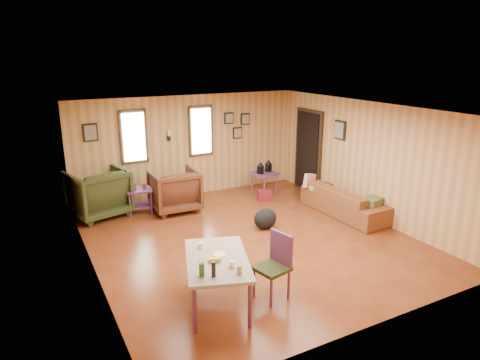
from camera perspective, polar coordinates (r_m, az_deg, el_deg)
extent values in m
cube|color=brown|center=(8.00, 1.35, -8.03)|extent=(5.50, 6.00, 0.02)
cube|color=#997C5B|center=(7.33, 1.48, 9.44)|extent=(5.50, 6.00, 0.02)
cube|color=tan|center=(10.23, -6.86, 4.49)|extent=(5.50, 0.02, 2.40)
cube|color=tan|center=(5.32, 17.58, -7.73)|extent=(5.50, 0.02, 2.40)
cube|color=tan|center=(6.74, -19.58, -2.75)|extent=(0.02, 6.00, 2.40)
cube|color=tan|center=(9.20, 16.61, 2.55)|extent=(0.02, 6.00, 2.40)
cube|color=black|center=(9.75, -14.01, 5.62)|extent=(0.60, 0.05, 1.20)
cube|color=#E0F2D1|center=(9.71, -13.96, 5.58)|extent=(0.48, 0.04, 1.06)
cube|color=black|center=(10.24, -5.27, 6.54)|extent=(0.60, 0.05, 1.20)
cube|color=#E0F2D1|center=(10.20, -5.18, 6.51)|extent=(0.48, 0.04, 1.06)
cube|color=black|center=(9.96, -9.47, 5.53)|extent=(0.07, 0.05, 0.12)
cylinder|color=silver|center=(9.88, -9.40, 6.21)|extent=(0.07, 0.07, 0.14)
cube|color=black|center=(10.66, 9.10, 3.79)|extent=(0.06, 1.00, 2.05)
cube|color=black|center=(10.63, 8.93, 3.77)|extent=(0.04, 0.82, 1.90)
cube|color=black|center=(10.50, -1.49, 8.24)|extent=(0.24, 0.04, 0.28)
cube|color=#9E998C|center=(10.48, -1.42, 8.22)|extent=(0.19, 0.02, 0.22)
cube|color=black|center=(10.72, 0.69, 8.14)|extent=(0.24, 0.04, 0.28)
cube|color=#9E998C|center=(10.69, 0.77, 8.12)|extent=(0.19, 0.02, 0.22)
cube|color=black|center=(10.67, -0.36, 6.31)|extent=(0.24, 0.04, 0.28)
cube|color=#9E998C|center=(10.64, -0.29, 6.28)|extent=(0.19, 0.02, 0.22)
cube|color=black|center=(9.55, -19.34, 5.99)|extent=(0.30, 0.04, 0.38)
cube|color=#9E998C|center=(9.52, -19.31, 5.97)|extent=(0.24, 0.02, 0.31)
cube|color=black|center=(9.69, 13.19, 6.51)|extent=(0.04, 0.34, 0.42)
cube|color=#9E998C|center=(9.67, 13.05, 6.50)|extent=(0.02, 0.27, 0.34)
imported|color=brown|center=(9.33, 13.97, -2.14)|extent=(0.66, 2.09, 0.81)
imported|color=#502918|center=(9.38, -8.74, -1.09)|extent=(1.02, 0.96, 1.01)
imported|color=#2D3618|center=(9.42, -18.44, -1.36)|extent=(1.31, 1.26, 1.12)
cube|color=#6C306C|center=(9.36, -13.22, -1.27)|extent=(0.62, 0.59, 0.04)
cube|color=#6C306C|center=(9.47, -13.08, -3.29)|extent=(0.56, 0.53, 0.03)
cylinder|color=#6C306C|center=(9.26, -14.43, -3.28)|extent=(0.05, 0.05, 0.51)
cylinder|color=#6C306C|center=(9.27, -11.73, -3.09)|extent=(0.05, 0.05, 0.51)
cylinder|color=#6C306C|center=(9.62, -14.45, -2.53)|extent=(0.05, 0.05, 0.51)
cylinder|color=#6C306C|center=(9.63, -11.85, -2.35)|extent=(0.05, 0.05, 0.51)
cube|color=brown|center=(9.34, -13.95, -0.84)|extent=(0.10, 0.04, 0.12)
cube|color=brown|center=(9.34, -12.67, -0.78)|extent=(0.09, 0.04, 0.11)
cube|color=#6C306C|center=(10.31, 3.26, 0.87)|extent=(0.65, 0.65, 0.04)
cylinder|color=#6C306C|center=(10.10, 3.27, -1.05)|extent=(0.05, 0.05, 0.53)
cylinder|color=#6C306C|center=(10.40, 4.90, -0.57)|extent=(0.05, 0.05, 0.53)
cylinder|color=#6C306C|center=(10.39, 1.58, -0.53)|extent=(0.05, 0.05, 0.53)
cylinder|color=#6C306C|center=(10.68, 3.21, -0.07)|extent=(0.05, 0.05, 0.53)
cube|color=black|center=(10.19, 2.73, 1.36)|extent=(0.14, 0.14, 0.19)
cone|color=black|center=(10.15, 2.75, 2.17)|extent=(0.20, 0.20, 0.11)
cube|color=black|center=(10.38, 3.81, 1.63)|extent=(0.14, 0.14, 0.19)
cone|color=black|center=(10.34, 3.82, 2.43)|extent=(0.20, 0.20, 0.11)
cube|color=maroon|center=(10.05, 3.30, -2.04)|extent=(0.38, 0.32, 0.23)
ellipsoid|color=black|center=(8.42, 3.39, -5.18)|extent=(0.53, 0.43, 0.40)
cube|color=#505731|center=(8.92, 17.14, -2.70)|extent=(0.48, 0.43, 0.13)
cube|color=red|center=(9.70, 9.25, -0.09)|extent=(0.38, 0.18, 0.37)
cube|color=tan|center=(9.59, 10.51, -0.98)|extent=(0.41, 0.35, 0.10)
cube|color=gray|center=(5.81, -3.07, -10.60)|extent=(1.21, 1.54, 0.05)
cylinder|color=#6C306C|center=(5.46, -6.08, -16.79)|extent=(0.07, 0.07, 0.65)
cylinder|color=#6C306C|center=(5.52, 1.33, -16.27)|extent=(0.07, 0.07, 0.65)
cylinder|color=#6C306C|center=(6.47, -6.64, -11.11)|extent=(0.07, 0.07, 0.65)
cylinder|color=#6C306C|center=(6.52, -0.52, -10.75)|extent=(0.07, 0.07, 0.65)
cylinder|color=white|center=(5.56, -1.09, -11.17)|extent=(0.09, 0.09, 0.08)
cylinder|color=white|center=(6.09, -5.31, -8.64)|extent=(0.09, 0.09, 0.08)
cube|color=#2E6123|center=(5.36, -5.14, -11.80)|extent=(0.08, 0.08, 0.17)
cylinder|color=black|center=(5.33, -3.54, -11.77)|extent=(0.07, 0.07, 0.20)
cylinder|color=tan|center=(5.41, -0.05, -11.87)|extent=(0.08, 0.08, 0.11)
cylinder|color=white|center=(5.88, -2.72, -9.90)|extent=(0.23, 0.23, 0.02)
cube|color=gold|center=(5.71, -3.44, -10.59)|extent=(0.18, 0.12, 0.05)
cube|color=#2D3618|center=(6.06, 4.24, -11.66)|extent=(0.51, 0.51, 0.05)
cube|color=#6C306C|center=(6.07, 5.52, -9.01)|extent=(0.13, 0.40, 0.46)
cylinder|color=#6C306C|center=(5.97, 4.18, -14.73)|extent=(0.04, 0.04, 0.44)
cylinder|color=#6C306C|center=(6.18, 6.51, -13.60)|extent=(0.04, 0.04, 0.44)
cylinder|color=#6C306C|center=(6.18, 1.87, -13.51)|extent=(0.04, 0.04, 0.44)
cylinder|color=#6C306C|center=(6.39, 4.20, -12.47)|extent=(0.04, 0.04, 0.44)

